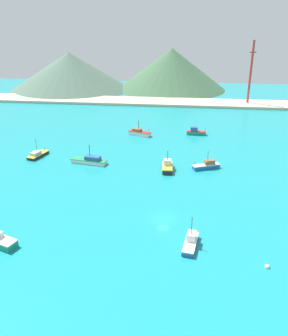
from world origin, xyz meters
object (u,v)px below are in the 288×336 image
fishing_boat_1 (191,242)px  fishing_boat_4 (90,160)px  fishing_boat_7 (167,167)px  fishing_boat_3 (0,241)px  fishing_boat_5 (139,133)px  fishing_boat_8 (38,155)px  buoy_0 (267,267)px  radio_tower (251,73)px  fishing_boat_0 (207,166)px  fishing_boat_6 (196,132)px

fishing_boat_1 → fishing_boat_4: 48.49m
fishing_boat_7 → fishing_boat_3: bearing=-126.7°
fishing_boat_5 → fishing_boat_8: size_ratio=1.05×
fishing_boat_4 → fishing_boat_8: bearing=169.3°
fishing_boat_5 → buoy_0: fishing_boat_5 is taller
radio_tower → fishing_boat_4: bearing=-124.9°
buoy_0 → fishing_boat_4: bearing=134.9°
fishing_boat_4 → fishing_boat_8: fishing_boat_8 is taller
fishing_boat_7 → buoy_0: fishing_boat_7 is taller
fishing_boat_4 → fishing_boat_0: bearing=0.2°
fishing_boat_4 → fishing_boat_7: 23.28m
fishing_boat_1 → buoy_0: 14.26m
fishing_boat_1 → fishing_boat_6: (1.87, 69.84, 0.15)m
fishing_boat_1 → radio_tower: size_ratio=0.25×
fishing_boat_0 → fishing_boat_6: bearing=94.9°
fishing_boat_5 → fishing_boat_0: bearing=-50.7°
fishing_boat_6 → fishing_boat_4: bearing=-135.1°
fishing_boat_5 → fishing_boat_6: (20.50, 3.07, 0.09)m
fishing_boat_4 → fishing_boat_8: size_ratio=1.35×
fishing_boat_4 → radio_tower: size_ratio=0.37×
fishing_boat_3 → fishing_boat_5: 72.92m
fishing_boat_1 → radio_tower: (27.23, 119.97, 14.37)m
fishing_boat_8 → buoy_0: bearing=-37.5°
fishing_boat_1 → fishing_boat_3: (-36.31, -3.98, 0.05)m
fishing_boat_3 → fishing_boat_8: (-10.84, 45.58, -0.20)m
fishing_boat_8 → buoy_0: (60.54, -46.47, -0.56)m
fishing_boat_0 → fishing_boat_1: (-4.56, -38.43, -0.04)m
fishing_boat_3 → fishing_boat_7: size_ratio=1.04×
fishing_boat_8 → fishing_boat_7: bearing=-8.0°
fishing_boat_3 → fishing_boat_7: 49.78m
fishing_boat_6 → fishing_boat_0: bearing=-85.1°
fishing_boat_0 → buoy_0: bearing=-78.5°
fishing_boat_5 → fishing_boat_4: bearing=-111.3°
fishing_boat_0 → buoy_0: (8.82, -43.30, -0.75)m
fishing_boat_7 → fishing_boat_8: bearing=172.0°
fishing_boat_6 → fishing_boat_1: bearing=-91.5°
fishing_boat_5 → fishing_boat_3: bearing=-104.0°
fishing_boat_1 → buoy_0: (13.38, -4.87, -0.71)m
fishing_boat_6 → fishing_boat_7: (-8.43, -33.91, 0.03)m
fishing_boat_4 → fishing_boat_8: 17.75m
fishing_boat_8 → radio_tower: (74.39, 78.37, 14.52)m
fishing_boat_5 → buoy_0: 78.47m
fishing_boat_0 → buoy_0: fishing_boat_0 is taller
fishing_boat_0 → fishing_boat_3: fishing_boat_3 is taller
fishing_boat_0 → fishing_boat_4: 34.27m
fishing_boat_4 → buoy_0: 61.01m
fishing_boat_0 → radio_tower: size_ratio=0.27×
fishing_boat_5 → radio_tower: radio_tower is taller
fishing_boat_4 → fishing_boat_5: (11.08, 28.45, 0.02)m
fishing_boat_3 → fishing_boat_7: bearing=53.3°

